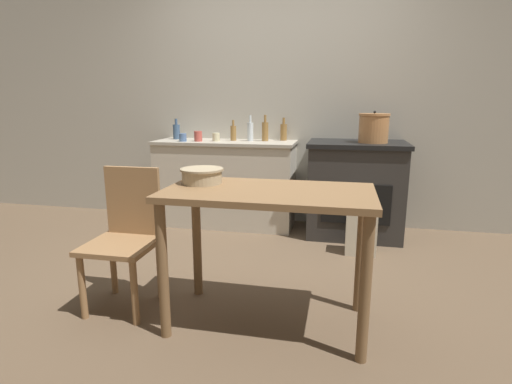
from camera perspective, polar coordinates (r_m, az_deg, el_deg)
name	(u,v)px	position (r m, az deg, el deg)	size (l,w,h in m)	color
ground_plane	(244,281)	(2.90, -1.73, -12.64)	(14.00, 14.00, 0.00)	brown
wall_back	(280,99)	(4.18, 3.50, 13.14)	(8.00, 0.07, 2.55)	#B2AD9E
counter_cabinet	(226,183)	(4.09, -4.34, 1.28)	(1.41, 0.53, 0.86)	beige
stove	(355,189)	(3.87, 13.98, 0.45)	(0.89, 0.65, 0.89)	#2D2B28
work_table	(268,213)	(2.17, 1.76, -2.99)	(1.12, 0.60, 0.78)	olive
chair	(126,234)	(2.59, -18.07, -5.75)	(0.40, 0.40, 0.85)	#997047
flour_sack	(361,234)	(3.45, 14.75, -5.78)	(0.25, 0.17, 0.35)	beige
stock_pot	(374,128)	(3.75, 16.47, 8.75)	(0.27, 0.27, 0.28)	#B77A47
mixing_bowl_large	(202,175)	(2.32, -7.72, 2.43)	(0.25, 0.25, 0.09)	tan
bottle_far_left	(250,131)	(4.01, -0.82, 8.70)	(0.06, 0.06, 0.25)	silver
bottle_left	(176,131)	(4.29, -11.29, 8.50)	(0.07, 0.07, 0.21)	#3D5675
bottle_mid_left	(233,133)	(4.06, -3.26, 8.46)	(0.06, 0.06, 0.20)	olive
bottle_center_left	(284,132)	(4.07, 3.96, 8.59)	(0.07, 0.07, 0.23)	olive
bottle_center	(265,131)	(4.01, 1.31, 8.71)	(0.06, 0.06, 0.26)	olive
cup_center_right	(216,137)	(4.02, -5.72, 7.83)	(0.07, 0.07, 0.08)	beige
cup_mid_right	(183,137)	(4.03, -10.41, 7.67)	(0.07, 0.07, 0.08)	#4C6B99
cup_right	(198,136)	(4.02, -8.26, 7.90)	(0.08, 0.08, 0.10)	#B74C42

